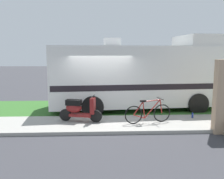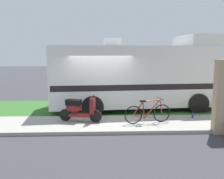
% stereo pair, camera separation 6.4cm
% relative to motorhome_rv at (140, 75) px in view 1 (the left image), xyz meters
% --- Properties ---
extents(ground_plane, '(80.00, 80.00, 0.00)m').
position_rel_motorhome_rv_xyz_m(ground_plane, '(-1.77, -1.36, -1.61)').
color(ground_plane, '#38383D').
extents(sidewalk, '(24.00, 2.00, 0.12)m').
position_rel_motorhome_rv_xyz_m(sidewalk, '(-1.77, -2.56, -1.55)').
color(sidewalk, '#9E9B93').
rests_on(sidewalk, ground).
extents(grass_strip, '(24.00, 3.40, 0.08)m').
position_rel_motorhome_rv_xyz_m(grass_strip, '(-1.77, 0.14, -1.57)').
color(grass_strip, '#336628').
rests_on(grass_strip, ground).
extents(motorhome_rv, '(7.89, 3.14, 3.40)m').
position_rel_motorhome_rv_xyz_m(motorhome_rv, '(0.00, 0.00, 0.00)').
color(motorhome_rv, silver).
rests_on(motorhome_rv, ground).
extents(scooter, '(1.58, 0.62, 0.97)m').
position_rel_motorhome_rv_xyz_m(scooter, '(-2.59, -2.34, -1.03)').
color(scooter, black).
rests_on(scooter, ground).
extents(bicycle, '(1.71, 0.54, 0.88)m').
position_rel_motorhome_rv_xyz_m(bicycle, '(-0.11, -2.65, -1.12)').
color(bicycle, black).
rests_on(bicycle, ground).
extents(pickup_truck_near, '(5.30, 2.29, 1.86)m').
position_rel_motorhome_rv_xyz_m(pickup_truck_near, '(1.12, 4.84, -0.63)').
color(pickup_truck_near, maroon).
rests_on(pickup_truck_near, ground).
extents(bottle_green, '(0.07, 0.07, 0.23)m').
position_rel_motorhome_rv_xyz_m(bottle_green, '(1.75, -2.05, -1.40)').
color(bottle_green, navy).
rests_on(bottle_green, ground).
extents(bottle_spare, '(0.07, 0.07, 0.28)m').
position_rel_motorhome_rv_xyz_m(bottle_spare, '(2.58, -2.33, -1.37)').
color(bottle_spare, brown).
rests_on(bottle_spare, ground).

